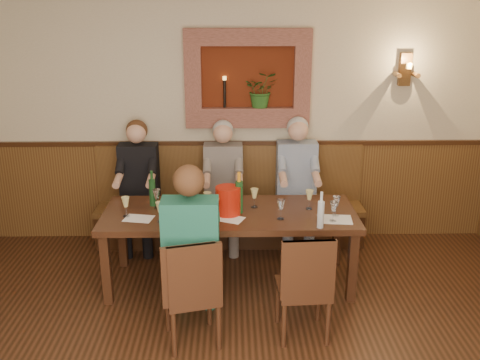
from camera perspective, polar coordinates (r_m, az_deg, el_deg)
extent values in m
cube|color=beige|center=(6.00, -1.13, 6.53)|extent=(6.00, 0.04, 2.80)
cube|color=#523017|center=(6.22, -1.09, -1.19)|extent=(6.00, 0.04, 1.10)
cube|color=#381E0F|center=(6.05, -1.12, 3.94)|extent=(6.02, 0.06, 0.05)
cube|color=#5D200D|center=(5.91, 0.81, 10.78)|extent=(1.00, 0.02, 0.70)
cube|color=#9C5C4F|center=(5.82, 0.84, 15.01)|extent=(1.36, 0.12, 0.18)
cube|color=#9C5C4F|center=(5.94, 0.80, 6.51)|extent=(1.36, 0.12, 0.18)
cube|color=#9C5C4F|center=(5.88, -5.04, 10.66)|extent=(0.18, 0.12, 0.70)
cube|color=#9C5C4F|center=(5.91, 6.65, 10.66)|extent=(0.18, 0.12, 0.70)
cube|color=#9C5C4F|center=(5.92, 0.81, 7.55)|extent=(1.00, 0.14, 0.04)
imported|color=#285A1E|center=(5.89, 2.30, 9.60)|extent=(0.35, 0.30, 0.39)
cylinder|color=black|center=(5.89, -1.65, 9.17)|extent=(0.03, 0.03, 0.30)
cylinder|color=#FFBF59|center=(5.86, -1.66, 10.80)|extent=(0.04, 0.04, 0.04)
cube|color=#523017|center=(6.15, 17.17, 11.22)|extent=(0.12, 0.08, 0.35)
cylinder|color=#523017|center=(6.06, 16.41, 10.72)|extent=(0.05, 0.18, 0.05)
cylinder|color=#523017|center=(6.13, 18.23, 10.62)|extent=(0.05, 0.18, 0.05)
cylinder|color=#FFBF59|center=(6.03, 17.59, 11.52)|extent=(0.06, 0.06, 0.06)
cube|color=#3C2012|center=(5.10, -1.12, -3.70)|extent=(2.40, 0.90, 0.06)
cube|color=#3C2012|center=(5.06, -14.07, -9.20)|extent=(0.08, 0.08, 0.69)
cube|color=#3C2012|center=(5.05, 11.89, -9.09)|extent=(0.08, 0.08, 0.69)
cube|color=#3C2012|center=(5.70, -12.47, -5.76)|extent=(0.08, 0.08, 0.69)
cube|color=#3C2012|center=(5.70, 10.31, -5.65)|extent=(0.08, 0.08, 0.69)
cube|color=#381E0F|center=(6.14, -1.07, -4.96)|extent=(3.00, 0.40, 0.40)
cube|color=#523017|center=(6.06, -1.08, -3.05)|extent=(3.00, 0.45, 0.06)
cube|color=#523017|center=(6.11, -1.10, 0.74)|extent=(3.00, 0.06, 0.66)
cube|color=#3C2012|center=(4.51, -5.10, -14.50)|extent=(0.48, 0.48, 0.40)
cube|color=#3C2012|center=(4.39, -5.18, -12.06)|extent=(0.51, 0.51, 0.05)
cube|color=#3C2012|center=(4.09, -4.82, -10.08)|extent=(0.41, 0.14, 0.50)
cube|color=#3C2012|center=(4.60, 6.62, -13.85)|extent=(0.42, 0.42, 0.40)
cube|color=#3C2012|center=(4.48, 6.73, -11.45)|extent=(0.44, 0.44, 0.05)
cube|color=#3C2012|center=(4.19, 7.35, -9.51)|extent=(0.42, 0.06, 0.49)
cube|color=black|center=(6.08, -10.61, -5.30)|extent=(0.43, 0.45, 0.45)
cube|color=black|center=(6.01, -10.72, 1.19)|extent=(0.43, 0.22, 0.56)
sphere|color=#D8A384|center=(5.86, -11.03, 4.91)|extent=(0.21, 0.21, 0.21)
sphere|color=#4C2D19|center=(5.90, -10.96, 5.22)|extent=(0.23, 0.23, 0.23)
cube|color=#56504F|center=(5.99, -1.75, -5.32)|extent=(0.42, 0.44, 0.45)
cube|color=#56504F|center=(5.92, -1.79, 1.24)|extent=(0.42, 0.22, 0.56)
sphere|color=#D8A384|center=(5.77, -1.84, 4.99)|extent=(0.21, 0.21, 0.21)
sphere|color=#B2B2B2|center=(5.82, -1.84, 5.30)|extent=(0.23, 0.23, 0.23)
cube|color=navy|center=(6.03, 6.02, -5.27)|extent=(0.44, 0.46, 0.45)
cube|color=navy|center=(5.96, 6.04, 1.41)|extent=(0.44, 0.23, 0.57)
sphere|color=#D8A384|center=(5.81, 6.23, 5.27)|extent=(0.22, 0.22, 0.22)
sphere|color=#B2B2B2|center=(5.85, 6.18, 5.58)|extent=(0.24, 0.24, 0.24)
cube|color=#185254|center=(4.72, -4.89, -12.50)|extent=(0.45, 0.47, 0.45)
cube|color=#185254|center=(4.24, -5.30, -5.79)|extent=(0.45, 0.23, 0.58)
sphere|color=#D8A384|center=(4.12, -5.43, -0.10)|extent=(0.22, 0.22, 0.22)
sphere|color=#4C2D19|center=(4.06, -5.50, -0.05)|extent=(0.24, 0.24, 0.24)
cylinder|color=red|center=(4.99, -1.29, -2.22)|extent=(0.25, 0.25, 0.27)
cylinder|color=#19471E|center=(5.01, -0.10, -1.85)|extent=(0.08, 0.08, 0.31)
cylinder|color=orange|center=(4.94, -0.10, 0.34)|extent=(0.03, 0.03, 0.09)
cylinder|color=#19471E|center=(5.26, -9.32, -1.34)|extent=(0.08, 0.08, 0.27)
cylinder|color=#19471E|center=(5.20, -9.42, 0.50)|extent=(0.03, 0.03, 0.09)
cylinder|color=silver|center=(4.75, 8.60, -3.67)|extent=(0.06, 0.06, 0.24)
cylinder|color=silver|center=(4.69, 8.70, -1.78)|extent=(0.03, 0.03, 0.09)
cube|color=white|center=(5.02, -10.76, -4.05)|extent=(0.29, 0.23, 0.00)
cube|color=white|center=(4.92, -1.11, -4.16)|extent=(0.30, 0.26, 0.00)
cube|color=white|center=(4.99, 10.06, -4.14)|extent=(0.33, 0.26, 0.00)
cube|color=white|center=(4.84, -4.71, -4.63)|extent=(0.36, 0.30, 0.00)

